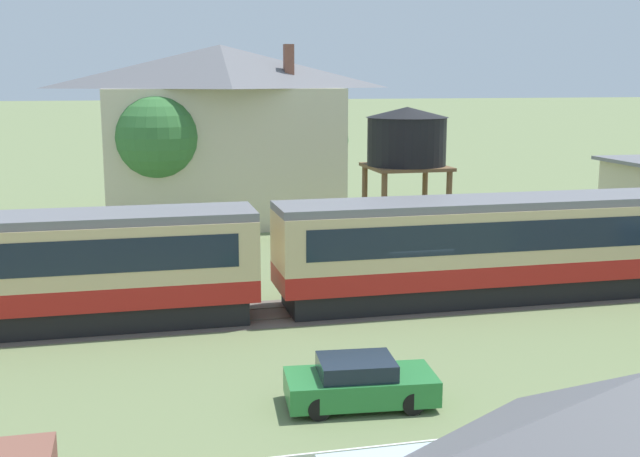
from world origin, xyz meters
name	(u,v)px	position (x,y,z in m)	size (l,w,h in m)	color
ground_plane	(411,307)	(0.00, 0.00, 0.00)	(600.00, 600.00, 0.00)	#707F51
passenger_train	(273,255)	(-5.32, 0.40, 2.27)	(79.54, 3.13, 4.09)	#AD1E19
railway_track	(234,316)	(-6.80, 0.40, 0.01)	(148.67, 3.60, 0.04)	#665B51
station_house_grey_roof	(222,133)	(-4.94, 20.11, 5.49)	(14.79, 8.01, 10.67)	beige
water_tower	(407,140)	(2.70, 8.51, 5.80)	(4.00, 4.00, 7.38)	brown
parked_car_green	(360,383)	(-4.52, -8.59, 0.63)	(4.18, 2.20, 1.32)	#287A38
yard_tree_1	(320,140)	(1.81, 23.15, 4.69)	(3.80, 3.80, 6.62)	brown
yard_tree_2	(156,137)	(-8.91, 17.21, 5.53)	(4.77, 4.77, 7.93)	#4C3823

